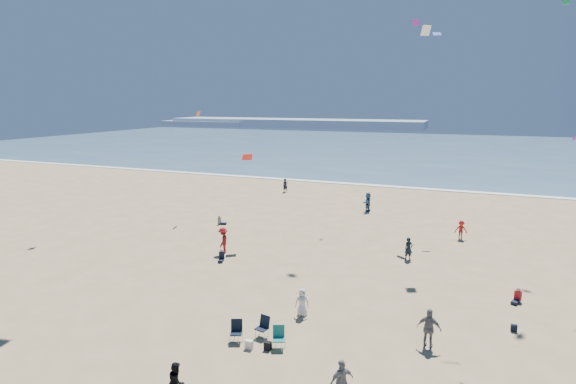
% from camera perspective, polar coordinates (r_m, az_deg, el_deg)
% --- Properties ---
extents(ocean, '(220.00, 100.00, 0.06)m').
position_cam_1_polar(ocean, '(108.18, 16.34, 5.32)').
color(ocean, '#476B84').
rests_on(ocean, ground).
extents(surf_line, '(220.00, 1.20, 0.08)m').
position_cam_1_polar(surf_line, '(59.03, 11.55, 0.78)').
color(surf_line, white).
rests_on(surf_line, ground).
extents(headland_far, '(110.00, 20.00, 3.20)m').
position_cam_1_polar(headland_far, '(195.39, 0.68, 8.78)').
color(headland_far, '#7A8EA8').
rests_on(headland_far, ground).
extents(headland_near, '(40.00, 14.00, 2.00)m').
position_cam_1_polar(headland_near, '(208.80, -10.25, 8.60)').
color(headland_near, '#7A8EA8').
rests_on(headland_near, ground).
extents(standing_flyers, '(23.04, 46.70, 1.91)m').
position_cam_1_polar(standing_flyers, '(29.10, 7.49, -8.49)').
color(standing_flyers, black).
rests_on(standing_flyers, ground).
extents(seated_group, '(23.99, 26.11, 0.84)m').
position_cam_1_polar(seated_group, '(24.87, 0.54, -13.05)').
color(seated_group, silver).
rests_on(seated_group, ground).
extents(chair_cluster, '(2.78, 1.55, 1.00)m').
position_cam_1_polar(chair_cluster, '(21.26, -3.73, -17.36)').
color(chair_cluster, black).
rests_on(chair_cluster, ground).
extents(white_tote, '(0.35, 0.20, 0.40)m').
position_cam_1_polar(white_tote, '(20.98, -4.97, -18.74)').
color(white_tote, silver).
rests_on(white_tote, ground).
extents(black_backpack, '(0.30, 0.22, 0.38)m').
position_cam_1_polar(black_backpack, '(20.86, -2.60, -18.93)').
color(black_backpack, black).
rests_on(black_backpack, ground).
extents(navy_bag, '(0.28, 0.18, 0.34)m').
position_cam_1_polar(navy_bag, '(24.71, 26.76, -15.17)').
color(navy_bag, black).
rests_on(navy_bag, ground).
extents(kites_aloft, '(41.56, 37.43, 30.20)m').
position_cam_1_polar(kites_aloft, '(25.16, 23.76, 18.77)').
color(kites_aloft, white).
rests_on(kites_aloft, ground).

